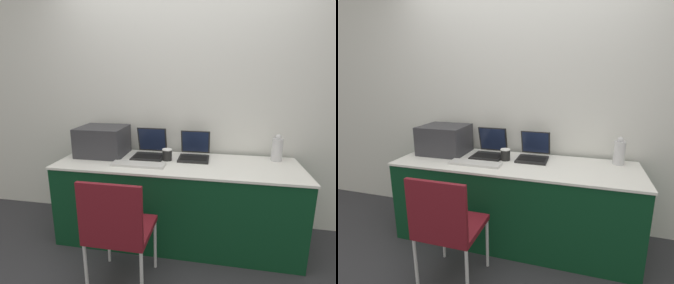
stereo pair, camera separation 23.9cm
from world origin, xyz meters
The scene contains 10 objects.
ground_plane centered at (0.00, 0.00, 0.00)m, with size 14.00×14.00×0.00m, color #333338.
wall_back centered at (0.00, 0.75, 1.30)m, with size 8.00×0.05×2.60m.
table centered at (0.00, 0.34, 0.38)m, with size 2.18×0.69×0.76m.
printer centered at (-0.76, 0.45, 0.92)m, with size 0.45×0.40×0.28m.
laptop_left centered at (-0.29, 0.49, 0.82)m, with size 0.30×0.33×0.27m.
laptop_right centered at (0.14, 0.51, 0.82)m, with size 0.28×0.32×0.25m.
external_keyboard centered at (-0.32, 0.19, 0.77)m, with size 0.47×0.14×0.02m.
coffee_cup centered at (-0.10, 0.39, 0.82)m, with size 0.09×0.09×0.11m.
metal_pitcher centered at (0.90, 0.56, 0.88)m, with size 0.10×0.10×0.25m.
chair centered at (-0.30, -0.38, 0.52)m, with size 0.43×0.42×0.88m.
Camera 2 is at (0.57, -1.85, 1.52)m, focal length 28.00 mm.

